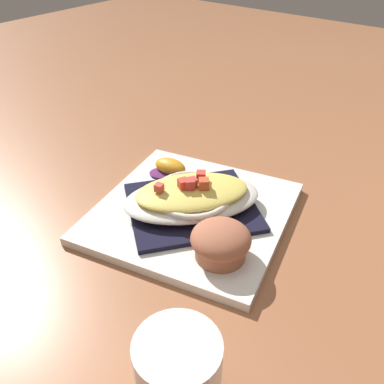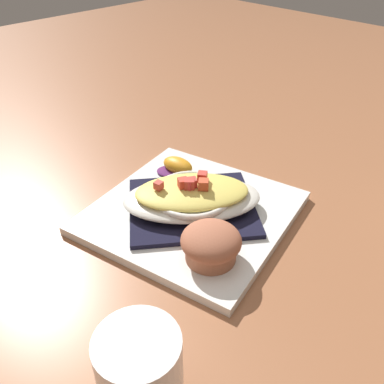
{
  "view_description": "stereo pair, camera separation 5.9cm",
  "coord_description": "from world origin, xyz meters",
  "px_view_note": "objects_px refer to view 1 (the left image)",
  "views": [
    {
      "loc": [
        -0.3,
        0.38,
        0.38
      ],
      "look_at": [
        0.0,
        0.0,
        0.04
      ],
      "focal_mm": 38.75,
      "sensor_mm": 36.0,
      "label": 1
    },
    {
      "loc": [
        -0.34,
        0.34,
        0.38
      ],
      "look_at": [
        0.0,
        0.0,
        0.04
      ],
      "focal_mm": 38.75,
      "sensor_mm": 36.0,
      "label": 2
    }
  ],
  "objects_px": {
    "muffin": "(221,242)",
    "orange_garnish": "(169,168)",
    "square_plate": "(192,212)",
    "gratin_dish": "(192,195)",
    "coffee_mug": "(178,380)"
  },
  "relations": [
    {
      "from": "muffin",
      "to": "orange_garnish",
      "type": "relative_size",
      "value": 1.17
    },
    {
      "from": "square_plate",
      "to": "muffin",
      "type": "height_order",
      "value": "muffin"
    },
    {
      "from": "square_plate",
      "to": "orange_garnish",
      "type": "relative_size",
      "value": 4.13
    },
    {
      "from": "gratin_dish",
      "to": "muffin",
      "type": "bearing_deg",
      "value": 147.94
    },
    {
      "from": "square_plate",
      "to": "gratin_dish",
      "type": "height_order",
      "value": "gratin_dish"
    },
    {
      "from": "muffin",
      "to": "orange_garnish",
      "type": "distance_m",
      "value": 0.21
    },
    {
      "from": "gratin_dish",
      "to": "orange_garnish",
      "type": "distance_m",
      "value": 0.1
    },
    {
      "from": "coffee_mug",
      "to": "square_plate",
      "type": "bearing_deg",
      "value": -54.56
    },
    {
      "from": "square_plate",
      "to": "muffin",
      "type": "xyz_separation_m",
      "value": [
        -0.09,
        0.06,
        0.03
      ]
    },
    {
      "from": "coffee_mug",
      "to": "gratin_dish",
      "type": "bearing_deg",
      "value": -54.56
    },
    {
      "from": "square_plate",
      "to": "gratin_dish",
      "type": "relative_size",
      "value": 1.19
    },
    {
      "from": "square_plate",
      "to": "coffee_mug",
      "type": "bearing_deg",
      "value": 125.44
    },
    {
      "from": "square_plate",
      "to": "coffee_mug",
      "type": "distance_m",
      "value": 0.28
    },
    {
      "from": "muffin",
      "to": "orange_garnish",
      "type": "bearing_deg",
      "value": -31.46
    },
    {
      "from": "gratin_dish",
      "to": "orange_garnish",
      "type": "bearing_deg",
      "value": -30.87
    }
  ]
}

